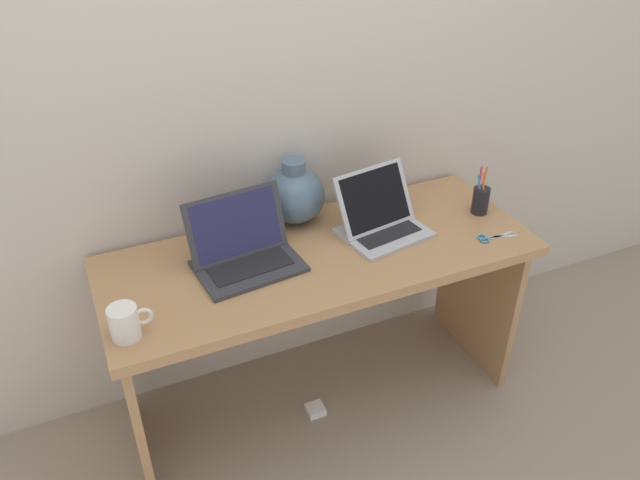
{
  "coord_description": "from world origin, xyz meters",
  "views": [
    {
      "loc": [
        -0.74,
        -1.69,
        2.01
      ],
      "look_at": [
        0.0,
        0.0,
        0.78
      ],
      "focal_mm": 35.9,
      "sensor_mm": 36.0,
      "label": 1
    }
  ],
  "objects_px": {
    "laptop_left": "(243,247)",
    "coffee_mug": "(125,322)",
    "pen_cup": "(480,199)",
    "green_vase": "(294,194)",
    "power_brick": "(315,410)",
    "laptop_right": "(380,217)",
    "scissors": "(490,238)"
  },
  "relations": [
    {
      "from": "green_vase",
      "to": "pen_cup",
      "type": "xyz_separation_m",
      "value": [
        0.67,
        -0.23,
        -0.05
      ]
    },
    {
      "from": "pen_cup",
      "to": "power_brick",
      "type": "xyz_separation_m",
      "value": [
        -0.72,
        -0.07,
        -0.77
      ]
    },
    {
      "from": "green_vase",
      "to": "power_brick",
      "type": "bearing_deg",
      "value": -99.37
    },
    {
      "from": "laptop_right",
      "to": "power_brick",
      "type": "relative_size",
      "value": 4.8
    },
    {
      "from": "pen_cup",
      "to": "laptop_left",
      "type": "bearing_deg",
      "value": 177.25
    },
    {
      "from": "coffee_mug",
      "to": "scissors",
      "type": "bearing_deg",
      "value": 0.1
    },
    {
      "from": "coffee_mug",
      "to": "scissors",
      "type": "distance_m",
      "value": 1.29
    },
    {
      "from": "pen_cup",
      "to": "coffee_mug",
      "type": "bearing_deg",
      "value": -172.63
    },
    {
      "from": "coffee_mug",
      "to": "scissors",
      "type": "height_order",
      "value": "coffee_mug"
    },
    {
      "from": "green_vase",
      "to": "coffee_mug",
      "type": "bearing_deg",
      "value": -149.47
    },
    {
      "from": "laptop_left",
      "to": "pen_cup",
      "type": "distance_m",
      "value": 0.93
    },
    {
      "from": "pen_cup",
      "to": "power_brick",
      "type": "distance_m",
      "value": 1.06
    },
    {
      "from": "power_brick",
      "to": "green_vase",
      "type": "bearing_deg",
      "value": 80.63
    },
    {
      "from": "scissors",
      "to": "power_brick",
      "type": "relative_size",
      "value": 2.11
    },
    {
      "from": "scissors",
      "to": "green_vase",
      "type": "bearing_deg",
      "value": 145.88
    },
    {
      "from": "laptop_left",
      "to": "coffee_mug",
      "type": "xyz_separation_m",
      "value": [
        -0.43,
        -0.22,
        -0.01
      ]
    },
    {
      "from": "laptop_left",
      "to": "scissors",
      "type": "xyz_separation_m",
      "value": [
        0.86,
        -0.22,
        -0.06
      ]
    },
    {
      "from": "green_vase",
      "to": "power_brick",
      "type": "relative_size",
      "value": 3.53
    },
    {
      "from": "laptop_left",
      "to": "power_brick",
      "type": "bearing_deg",
      "value": -28.75
    },
    {
      "from": "laptop_left",
      "to": "laptop_right",
      "type": "distance_m",
      "value": 0.52
    },
    {
      "from": "coffee_mug",
      "to": "green_vase",
      "type": "bearing_deg",
      "value": 30.53
    },
    {
      "from": "power_brick",
      "to": "laptop_right",
      "type": "bearing_deg",
      "value": 19.47
    },
    {
      "from": "laptop_right",
      "to": "scissors",
      "type": "bearing_deg",
      "value": -31.22
    },
    {
      "from": "coffee_mug",
      "to": "pen_cup",
      "type": "distance_m",
      "value": 1.37
    },
    {
      "from": "pen_cup",
      "to": "scissors",
      "type": "relative_size",
      "value": 1.29
    },
    {
      "from": "laptop_right",
      "to": "coffee_mug",
      "type": "relative_size",
      "value": 2.62
    },
    {
      "from": "pen_cup",
      "to": "power_brick",
      "type": "bearing_deg",
      "value": -174.29
    },
    {
      "from": "laptop_left",
      "to": "power_brick",
      "type": "xyz_separation_m",
      "value": [
        0.21,
        -0.12,
        -0.78
      ]
    },
    {
      "from": "laptop_left",
      "to": "pen_cup",
      "type": "relative_size",
      "value": 1.93
    },
    {
      "from": "green_vase",
      "to": "power_brick",
      "type": "height_order",
      "value": "green_vase"
    },
    {
      "from": "coffee_mug",
      "to": "pen_cup",
      "type": "height_order",
      "value": "pen_cup"
    },
    {
      "from": "laptop_left",
      "to": "green_vase",
      "type": "bearing_deg",
      "value": 35.47
    }
  ]
}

